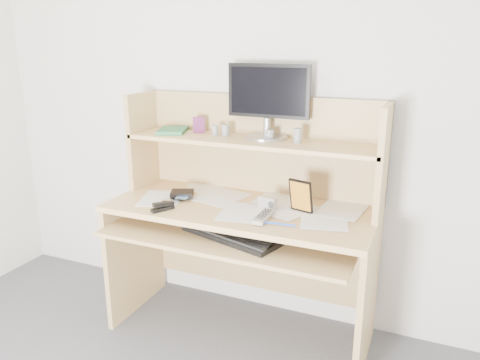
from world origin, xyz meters
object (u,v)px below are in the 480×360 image
at_px(keyboard, 231,234).
at_px(monitor, 268,99).
at_px(tv_remote, 263,216).
at_px(game_case, 301,196).
at_px(desk, 246,212).

distance_m(keyboard, monitor, 0.74).
relative_size(keyboard, tv_remote, 2.81).
bearing_deg(tv_remote, game_case, 46.05).
distance_m(desk, keyboard, 0.26).
bearing_deg(game_case, tv_remote, -117.37).
distance_m(tv_remote, game_case, 0.22).
xyz_separation_m(keyboard, tv_remote, (0.15, 0.05, 0.10)).
bearing_deg(tv_remote, keyboard, -163.92).
relative_size(desk, monitor, 3.10).
distance_m(tv_remote, monitor, 0.64).
distance_m(keyboard, tv_remote, 0.19).
bearing_deg(game_case, monitor, 156.66).
bearing_deg(monitor, keyboard, -95.29).
relative_size(game_case, monitor, 0.38).
xyz_separation_m(keyboard, game_case, (0.29, 0.20, 0.17)).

